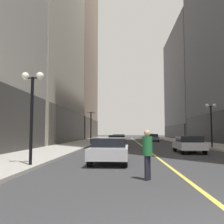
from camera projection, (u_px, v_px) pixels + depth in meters
name	position (u px, v px, depth m)	size (l,w,h in m)	color
ground_plane	(138.00, 143.00, 38.15)	(200.00, 200.00, 0.00)	#38383A
sidewalk_left	(85.00, 142.00, 38.56)	(4.50, 78.00, 0.15)	#ADA8A0
sidewalk_right	(191.00, 142.00, 37.75)	(4.50, 78.00, 0.15)	#ADA8A0
lane_centre_stripe	(138.00, 143.00, 38.15)	(0.16, 70.00, 0.01)	#E5D64C
building_right_far	(196.00, 84.00, 63.38)	(12.53, 26.00, 28.35)	slate
car_silver	(110.00, 149.00, 12.87)	(1.99, 4.10, 1.32)	#B7B7BC
car_white	(189.00, 144.00, 19.18)	(1.99, 4.06, 1.32)	silver
car_red	(117.00, 141.00, 26.51)	(2.06, 4.22, 1.32)	#B21919
car_black	(119.00, 138.00, 35.16)	(1.93, 4.67, 1.32)	black
car_grey	(152.00, 137.00, 42.75)	(1.80, 4.68, 1.32)	slate
car_blue	(149.00, 137.00, 50.81)	(1.87, 4.75, 1.32)	navy
pedestrian_in_green_parka	(147.00, 151.00, 8.35)	(0.47, 0.47, 1.71)	black
street_lamp_left_near	(32.00, 97.00, 11.32)	(1.06, 0.36, 4.43)	black
street_lamp_left_far	(91.00, 120.00, 31.43)	(1.06, 0.36, 4.43)	black
street_lamp_right_mid	(211.00, 116.00, 23.90)	(1.06, 0.36, 4.43)	black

